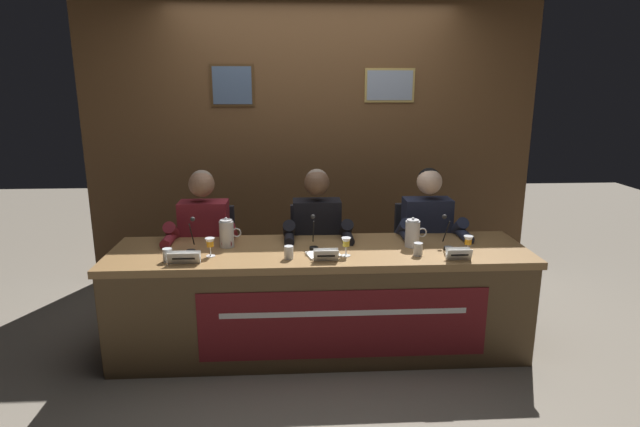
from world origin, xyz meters
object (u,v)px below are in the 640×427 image
Objects in this scene: chair_right at (421,262)px; juice_glass_right at (468,242)px; juice_glass_left at (210,244)px; water_cup_right at (418,250)px; chair_center at (316,264)px; microphone_center at (314,237)px; nameplate_left at (184,258)px; water_cup_left at (168,256)px; panelist_left at (203,240)px; panelist_right at (429,236)px; juice_glass_center at (346,243)px; document_stack_center at (323,254)px; chair_left at (209,266)px; water_pitcher_left_side at (227,233)px; microphone_right at (447,237)px; nameplate_right at (459,254)px; microphone_left at (191,240)px; conference_table at (321,287)px; water_cup_center at (289,253)px; panelist_center at (317,238)px; water_pitcher_right_side at (413,233)px; nameplate_center at (326,255)px.

juice_glass_right is at bearing -80.22° from chair_right.
juice_glass_left is 1.46× the size of water_cup_right.
microphone_center reaches higher than chair_center.
water_cup_left is (-0.11, 0.05, -0.00)m from nameplate_left.
chair_right is (1.70, 0.20, -0.28)m from panelist_left.
panelist_left is 1.57m from water_cup_right.
panelist_right is 14.29× the size of water_cup_right.
juice_glass_center is at bearing 179.47° from juice_glass_right.
document_stack_center is (-0.84, -0.48, 0.03)m from panelist_right.
panelist_left is at bearing -90.00° from chair_left.
document_stack_center is at bearing -19.10° from water_pitcher_left_side.
microphone_right is at bearing -18.41° from chair_left.
juice_glass_left is 0.59× the size of water_pitcher_left_side.
nameplate_right is (0.71, -0.13, -0.05)m from juice_glass_center.
juice_glass_left is 0.19m from microphone_left.
conference_table is at bearing -16.90° from water_pitcher_left_side.
document_stack_center is (-0.86, -0.11, -0.07)m from microphone_right.
chair_left is 10.44× the size of water_cup_center.
water_cup_right is (1.36, -0.06, -0.05)m from juice_glass_left.
water_pitcher_left_side is at bearing -65.36° from chair_left.
water_cup_left is 1.28m from chair_center.
water_cup_left is 0.45m from water_pitcher_left_side.
juice_glass_right is at bearing -8.94° from water_pitcher_left_side.
panelist_left is 0.85m from panelist_center.
panelist_right is 0.39m from microphone_right.
panelist_center is 14.29× the size of water_cup_center.
water_cup_center is at bearing -49.26° from chair_left.
water_cup_left is 1.00× the size of water_cup_right.
juice_glass_left and juice_glass_right have the same top height.
water_cup_right is 0.40× the size of water_pitcher_left_side.
chair_left is 1.63m from water_pitcher_right_side.
juice_glass_left is at bearing 177.53° from water_cup_right.
juice_glass_right is 1.46× the size of water_cup_right.
nameplate_right is at bearing -5.97° from juice_glass_left.
water_cup_left is 0.77m from water_cup_center.
water_pitcher_left_side is 1.28m from water_pitcher_right_side.
chair_left is 4.44× the size of nameplate_left.
conference_table is at bearing -89.67° from chair_center.
microphone_left is 2.54× the size of water_cup_right.
chair_left is 0.83m from water_cup_left.
conference_table is 0.32m from nameplate_center.
microphone_left is (-0.87, 0.11, 0.31)m from conference_table.
microphone_center is 0.24× the size of chair_right.
juice_glass_right is at bearing -5.25° from microphone_left.
chair_center is (0.87, 0.80, -0.34)m from nameplate_left.
microphone_left reaches higher than juice_glass_center.
panelist_center is 5.62× the size of microphone_right.
chair_left is 1.14m from document_stack_center.
water_cup_left is (-0.13, -0.75, 0.34)m from chair_left.
microphone_right is at bearing -1.01° from microphone_left.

